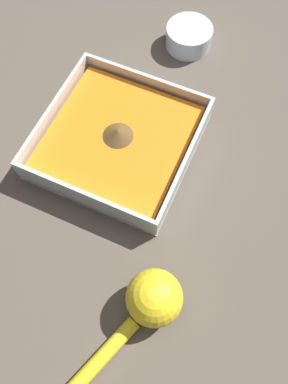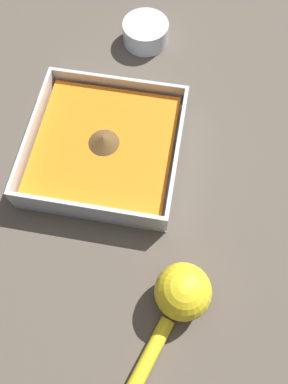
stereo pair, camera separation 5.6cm
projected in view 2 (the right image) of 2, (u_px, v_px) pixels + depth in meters
name	position (u px, v px, depth m)	size (l,w,h in m)	color
ground_plane	(114.00, 147.00, 0.63)	(4.00, 4.00, 0.00)	brown
square_dish	(105.00, 148.00, 0.60)	(0.24, 0.24, 0.05)	silver
spice_bowl	(146.00, 33.00, 0.71)	(0.09, 0.09, 0.04)	silver
lemon_squeezer	(178.00, 301.00, 0.49)	(0.22, 0.11, 0.08)	yellow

